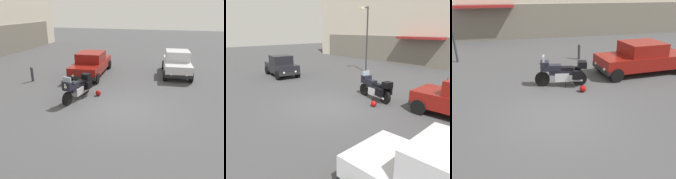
# 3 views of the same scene
# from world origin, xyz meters

# --- Properties ---
(ground_plane) EXTENTS (80.00, 80.00, 0.00)m
(ground_plane) POSITION_xyz_m (0.00, 0.00, 0.00)
(ground_plane) COLOR #424244
(motorcycle) EXTENTS (2.25, 0.94, 1.36)m
(motorcycle) POSITION_xyz_m (0.73, 2.53, 0.62)
(motorcycle) COLOR black
(motorcycle) RESTS_ON ground
(helmet) EXTENTS (0.28, 0.28, 0.28)m
(helmet) POSITION_xyz_m (1.41, 1.66, 0.14)
(helmet) COLOR #990C0C
(helmet) RESTS_ON ground
(car_compact_side) EXTENTS (3.60, 2.05, 1.56)m
(car_compact_side) POSITION_xyz_m (-7.74, 1.61, 0.77)
(car_compact_side) COLOR black
(car_compact_side) RESTS_ON ground
(streetlamp_curbside) EXTENTS (0.28, 0.94, 5.16)m
(streetlamp_curbside) POSITION_xyz_m (-4.37, 7.33, 3.11)
(streetlamp_curbside) COLOR #2D2D33
(streetlamp_curbside) RESTS_ON ground
(bollard_curbside) EXTENTS (0.16, 0.16, 0.92)m
(bollard_curbside) POSITION_xyz_m (2.67, 6.39, 0.49)
(bollard_curbside) COLOR #333338
(bollard_curbside) RESTS_ON ground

